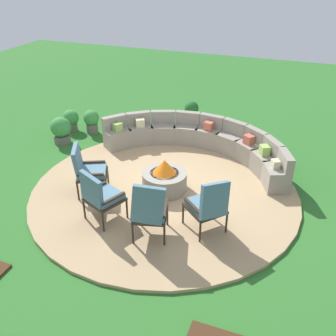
% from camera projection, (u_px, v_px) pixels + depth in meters
% --- Properties ---
extents(ground_plane, '(24.00, 24.00, 0.00)m').
position_uv_depth(ground_plane, '(165.00, 192.00, 7.76)').
color(ground_plane, '#2D6B28').
extents(patio_circle, '(5.34, 5.34, 0.06)m').
position_uv_depth(patio_circle, '(165.00, 191.00, 7.74)').
color(patio_circle, tan).
rests_on(patio_circle, ground_plane).
extents(fire_pit, '(0.89, 0.89, 0.67)m').
position_uv_depth(fire_pit, '(164.00, 178.00, 7.60)').
color(fire_pit, gray).
rests_on(fire_pit, patio_circle).
extents(curved_stone_bench, '(4.51, 1.98, 0.76)m').
position_uv_depth(curved_stone_bench, '(201.00, 142.00, 8.95)').
color(curved_stone_bench, gray).
rests_on(curved_stone_bench, patio_circle).
extents(lounge_chair_front_left, '(0.78, 0.76, 1.01)m').
position_uv_depth(lounge_chair_front_left, '(87.00, 169.00, 7.38)').
color(lounge_chair_front_left, '#2D2319').
rests_on(lounge_chair_front_left, patio_circle).
extents(lounge_chair_front_right, '(0.75, 0.76, 1.01)m').
position_uv_depth(lounge_chair_front_right, '(100.00, 195.00, 6.59)').
color(lounge_chair_front_right, '#2D2319').
rests_on(lounge_chair_front_right, patio_circle).
extents(lounge_chair_back_left, '(0.69, 0.71, 1.12)m').
position_uv_depth(lounge_chair_back_left, '(149.00, 210.00, 6.16)').
color(lounge_chair_back_left, '#2D2319').
rests_on(lounge_chair_back_left, patio_circle).
extents(lounge_chair_back_right, '(0.82, 0.85, 1.06)m').
position_uv_depth(lounge_chair_back_right, '(208.00, 205.00, 6.33)').
color(lounge_chair_back_right, '#2D2319').
rests_on(lounge_chair_back_right, patio_circle).
extents(potted_plant_0, '(0.43, 0.43, 0.59)m').
position_uv_depth(potted_plant_0, '(71.00, 119.00, 10.26)').
color(potted_plant_0, '#605B56').
rests_on(potted_plant_0, ground_plane).
extents(potted_plant_1, '(0.51, 0.51, 0.68)m').
position_uv_depth(potted_plant_1, '(61.00, 129.00, 9.58)').
color(potted_plant_1, '#605B56').
rests_on(potted_plant_1, ground_plane).
extents(potted_plant_3, '(0.41, 0.41, 0.64)m').
position_uv_depth(potted_plant_3, '(92.00, 120.00, 10.12)').
color(potted_plant_3, '#605B56').
rests_on(potted_plant_3, ground_plane).
extents(potted_plant_4, '(0.39, 0.39, 0.67)m').
position_uv_depth(potted_plant_4, '(191.00, 112.00, 10.63)').
color(potted_plant_4, '#605B56').
rests_on(potted_plant_4, ground_plane).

